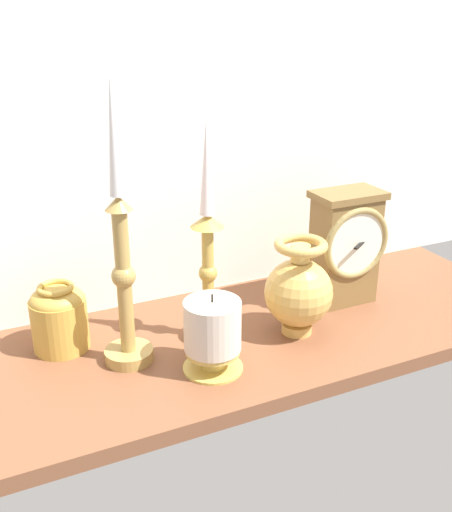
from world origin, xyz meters
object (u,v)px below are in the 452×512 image
at_px(brass_vase_bulbous, 299,290).
at_px(brass_vase_jar, 59,316).
at_px(mantel_clock, 346,246).
at_px(candlestick_tall_left, 208,260).
at_px(pillar_candle_front, 213,333).
at_px(candlestick_tall_center, 122,265).

bearing_deg(brass_vase_bulbous, brass_vase_jar, 162.28).
height_order(mantel_clock, candlestick_tall_left, candlestick_tall_left).
bearing_deg(pillar_candle_front, mantel_clock, 19.07).
height_order(candlestick_tall_center, brass_vase_bulbous, candlestick_tall_center).
relative_size(candlestick_tall_left, brass_vase_bulbous, 2.18).
bearing_deg(candlestick_tall_center, brass_vase_bulbous, -7.68).
xyz_separation_m(mantel_clock, candlestick_tall_left, (-0.27, -0.01, 0.03)).
height_order(candlestick_tall_center, brass_vase_jar, candlestick_tall_center).
xyz_separation_m(candlestick_tall_left, candlestick_tall_center, (-0.14, -0.01, 0.02)).
bearing_deg(candlestick_tall_center, mantel_clock, 3.70).
bearing_deg(brass_vase_bulbous, pillar_candle_front, -166.16).
bearing_deg(pillar_candle_front, brass_vase_jar, 140.45).
xyz_separation_m(mantel_clock, candlestick_tall_center, (-0.40, -0.03, 0.05)).
relative_size(candlestick_tall_left, brass_vase_jar, 3.26).
bearing_deg(mantel_clock, brass_vase_jar, 174.07).
xyz_separation_m(candlestick_tall_center, pillar_candle_front, (0.10, -0.08, -0.09)).
height_order(mantel_clock, brass_vase_bulbous, mantel_clock).
xyz_separation_m(brass_vase_jar, pillar_candle_front, (0.19, -0.15, 0.00)).
bearing_deg(brass_vase_jar, pillar_candle_front, -39.55).
bearing_deg(candlestick_tall_left, candlestick_tall_center, -174.48).
distance_m(brass_vase_jar, pillar_candle_front, 0.24).
xyz_separation_m(mantel_clock, brass_vase_bulbous, (-0.13, -0.06, -0.03)).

